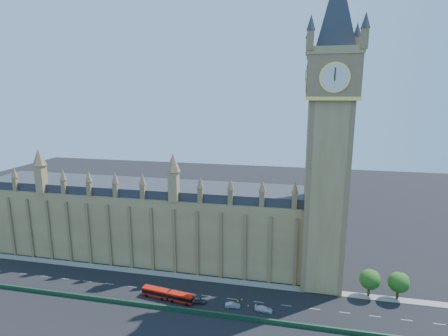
% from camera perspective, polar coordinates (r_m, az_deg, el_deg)
% --- Properties ---
extents(ground, '(400.00, 400.00, 0.00)m').
position_cam_1_polar(ground, '(113.37, -5.06, -19.83)').
color(ground, black).
rests_on(ground, ground).
extents(palace_westminster, '(120.00, 20.00, 28.00)m').
position_cam_1_polar(palace_westminster, '(134.19, -12.74, -8.31)').
color(palace_westminster, olive).
rests_on(palace_westminster, ground).
extents(elizabeth_tower, '(20.59, 20.59, 105.00)m').
position_cam_1_polar(elizabeth_tower, '(106.44, 16.95, 8.71)').
color(elizabeth_tower, olive).
rests_on(elizabeth_tower, ground).
extents(bridge_parapet, '(160.00, 0.60, 1.20)m').
position_cam_1_polar(bridge_parapet, '(105.86, -6.60, -22.02)').
color(bridge_parapet, '#1E4C2D').
rests_on(bridge_parapet, ground).
extents(kerb_north, '(160.00, 3.00, 0.16)m').
position_cam_1_polar(kerb_north, '(121.16, -3.69, -17.52)').
color(kerb_north, gray).
rests_on(kerb_north, ground).
extents(tree_east_near, '(6.00, 6.00, 8.50)m').
position_cam_1_polar(tree_east_near, '(117.69, 22.81, -16.36)').
color(tree_east_near, '#382619').
rests_on(tree_east_near, ground).
extents(tree_east_far, '(6.00, 6.00, 8.50)m').
position_cam_1_polar(tree_east_far, '(119.52, 26.73, -16.27)').
color(tree_east_far, '#382619').
rests_on(tree_east_far, ground).
extents(red_bus, '(16.48, 4.58, 2.77)m').
position_cam_1_polar(red_bus, '(111.19, -9.18, -19.76)').
color(red_bus, red).
rests_on(red_bus, ground).
extents(car_grey, '(4.46, 2.03, 1.48)m').
position_cam_1_polar(car_grey, '(108.95, -4.14, -20.80)').
color(car_grey, '#383A3F').
rests_on(car_grey, ground).
extents(car_silver, '(4.44, 2.03, 1.41)m').
position_cam_1_polar(car_silver, '(106.94, 1.43, -21.48)').
color(car_silver, '#9A9BA1').
rests_on(car_silver, ground).
extents(car_white, '(5.11, 2.28, 1.45)m').
position_cam_1_polar(car_white, '(105.93, 6.48, -21.91)').
color(car_white, silver).
rests_on(car_white, ground).
extents(cone_a, '(0.52, 0.52, 0.71)m').
position_cam_1_polar(cone_a, '(109.33, 2.26, -20.89)').
color(cone_a, black).
rests_on(cone_a, ground).
extents(cone_b, '(0.57, 0.57, 0.71)m').
position_cam_1_polar(cone_b, '(106.66, 7.12, -21.91)').
color(cone_b, black).
rests_on(cone_b, ground).
extents(cone_c, '(0.52, 0.52, 0.69)m').
position_cam_1_polar(cone_c, '(107.55, 3.98, -21.53)').
color(cone_c, black).
rests_on(cone_c, ground).
extents(cone_d, '(0.52, 0.52, 0.65)m').
position_cam_1_polar(cone_d, '(110.13, 2.94, -20.65)').
color(cone_d, black).
rests_on(cone_d, ground).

